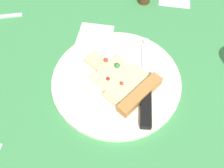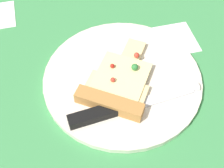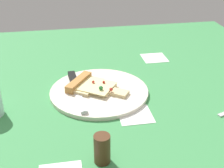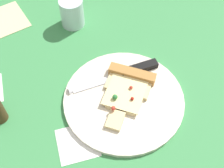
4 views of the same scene
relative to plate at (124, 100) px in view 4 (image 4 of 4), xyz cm
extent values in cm
cube|color=#3D8C4C|center=(-4.24, 0.61, -2.08)|extent=(130.69, 130.69, 3.00)
cube|color=white|center=(-7.90, 13.32, -0.68)|extent=(9.00, 9.00, 0.20)
cylinder|color=silver|center=(0.00, 0.00, 0.00)|extent=(29.58, 29.58, 1.16)
cube|color=beige|center=(3.30, -2.26, 1.08)|extent=(11.16, 12.47, 1.00)
cube|color=beige|center=(-1.24, 0.85, 1.08)|extent=(8.69, 9.10, 1.00)
cube|color=beige|center=(-5.36, 3.67, 1.08)|extent=(6.32, 5.91, 1.00)
cube|color=#F2E099|center=(0.83, -0.56, 1.73)|extent=(13.45, 13.24, 0.30)
cube|color=#B27A3D|center=(5.78, -3.95, 1.68)|extent=(8.92, 11.37, 2.20)
sphere|color=red|center=(1.50, -2.24, 2.30)|extent=(0.85, 0.85, 0.85)
sphere|color=red|center=(-3.04, 3.53, 2.40)|extent=(1.05, 1.05, 1.05)
sphere|color=#2D7A38|center=(-0.22, 2.33, 2.51)|extent=(1.26, 1.26, 1.26)
sphere|color=#B21E14|center=(-1.66, -1.53, 2.29)|extent=(0.83, 0.83, 0.83)
cube|color=silver|center=(6.16, 5.60, 0.73)|extent=(3.10, 12.13, 0.30)
cone|color=silver|center=(5.61, 11.57, 0.73)|extent=(2.18, 2.18, 2.00)
cube|color=black|center=(7.28, -6.35, 1.38)|extent=(3.12, 10.16, 1.60)
cylinder|color=silver|center=(30.24, 6.44, 3.69)|extent=(6.83, 6.83, 8.54)
cube|color=beige|center=(36.94, 26.60, -0.38)|extent=(16.17, 16.17, 0.40)
camera|label=1|loc=(4.48, -31.97, 47.07)|focal=39.79mm
camera|label=2|loc=(33.95, -10.40, 45.96)|focal=49.57mm
camera|label=3|loc=(10.03, 79.55, 45.34)|focal=48.84mm
camera|label=4|loc=(-37.94, 13.71, 63.52)|focal=49.06mm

